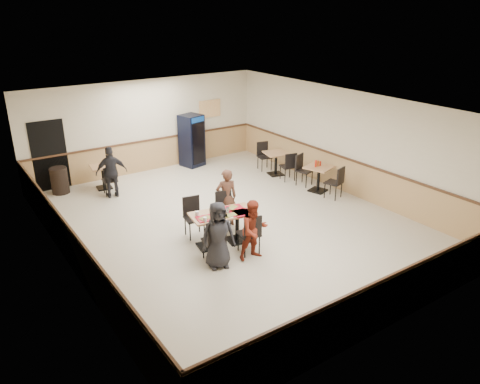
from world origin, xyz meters
TOP-DOWN VIEW (x-y plane):
  - ground at (0.00, 0.00)m, footprint 10.00×10.00m
  - room_shell at (1.78, 2.55)m, footprint 10.00×10.00m
  - main_table at (-0.77, -0.83)m, footprint 1.56×0.97m
  - main_chairs at (-0.82, -0.82)m, footprint 1.57×1.91m
  - diner_woman_left at (-1.38, -1.62)m, footprint 0.82×0.64m
  - diner_woman_right at (-0.56, -1.76)m, footprint 0.70×0.56m
  - diner_man_opposite at (-0.15, -0.03)m, footprint 0.62×0.49m
  - lone_diner at (-1.83, 3.39)m, footprint 0.94×0.55m
  - tabletop_clutter at (-0.74, -0.91)m, footprint 1.35×0.77m
  - side_table_near at (3.35, 0.36)m, footprint 0.90×0.90m
  - side_table_near_chair_south at (3.35, -0.25)m, footprint 0.57×0.57m
  - side_table_near_chair_north at (3.35, 0.98)m, footprint 0.57×0.57m
  - side_table_far at (3.21, 2.22)m, footprint 0.84×0.84m
  - side_table_far_chair_south at (3.21, 1.62)m, footprint 0.53×0.53m
  - side_table_far_chair_north at (3.21, 2.82)m, footprint 0.53×0.53m
  - condiment_caddy at (3.32, 0.41)m, footprint 0.23×0.06m
  - back_table at (-1.83, 4.20)m, footprint 0.75×0.75m
  - back_table_chair_lone at (-1.83, 3.63)m, footprint 0.47×0.47m
  - pepsi_cooler at (1.44, 4.59)m, footprint 0.81×0.81m
  - trash_bin at (-3.02, 4.55)m, footprint 0.49×0.49m

SIDE VIEW (x-z plane):
  - ground at x=0.00m, z-range 0.00..0.00m
  - trash_bin at x=-3.02m, z-range 0.00..0.78m
  - back_table_chair_lone at x=-1.83m, z-range 0.00..0.91m
  - side_table_far_chair_south at x=3.21m, z-range 0.00..0.95m
  - side_table_far_chair_north at x=3.21m, z-range 0.00..0.95m
  - back_table at x=-1.83m, z-range 0.12..0.84m
  - side_table_near_chair_south at x=3.35m, z-range 0.00..0.98m
  - side_table_near_chair_north at x=3.35m, z-range 0.00..0.98m
  - main_chairs at x=-0.82m, z-range 0.00..0.99m
  - side_table_far at x=3.21m, z-range 0.12..0.87m
  - side_table_near at x=3.35m, z-range 0.13..0.90m
  - main_table at x=-0.77m, z-range 0.13..0.91m
  - room_shell at x=1.78m, z-range -4.42..5.58m
  - diner_woman_right at x=-0.56m, z-range 0.00..1.36m
  - diner_woman_left at x=-1.38m, z-range 0.00..1.47m
  - diner_man_opposite at x=-0.15m, z-range 0.00..1.49m
  - lone_diner at x=-1.83m, z-range 0.00..1.50m
  - tabletop_clutter at x=-0.74m, z-range 0.74..0.86m
  - condiment_caddy at x=3.32m, z-range 0.76..0.96m
  - pepsi_cooler at x=1.44m, z-range 0.00..1.77m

